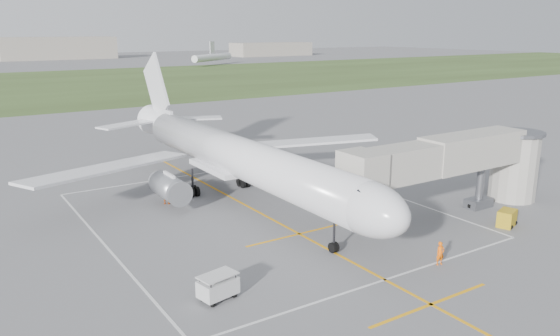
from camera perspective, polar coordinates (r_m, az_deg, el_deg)
ground at (r=52.89m, az=-4.19°, el=-3.59°), size 700.00×700.00×0.00m
grass_strip at (r=176.62m, az=-25.19°, el=7.71°), size 700.00×120.00×0.02m
apron_markings at (r=48.13m, az=-0.83°, el=-5.38°), size 28.20×60.00×0.01m
airliner at (r=52.35m, az=-4.68°, el=1.20°), size 38.93×46.75×13.52m
jet_bridge at (r=51.54m, az=18.88°, el=0.66°), size 23.40×5.00×7.20m
gpu_unit at (r=50.17m, az=22.63°, el=-4.87°), size 2.17×1.82×1.40m
baggage_cart at (r=34.57m, az=-6.50°, el=-12.22°), size 2.60×1.86×1.65m
ramp_worker_nose at (r=40.61m, az=16.40°, el=-8.55°), size 0.70×0.54×1.72m
ramp_worker_wing at (r=53.19m, az=-11.84°, el=-2.76°), size 1.09×1.05×1.77m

